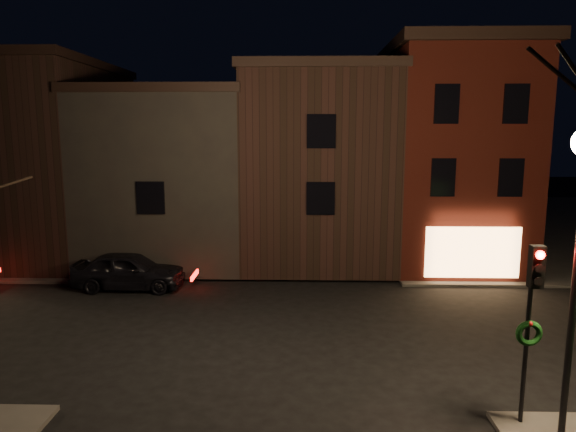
# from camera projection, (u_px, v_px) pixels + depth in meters

# --- Properties ---
(ground) EXTENTS (120.00, 120.00, 0.00)m
(ground) POSITION_uv_depth(u_px,v_px,m) (280.00, 331.00, 16.93)
(ground) COLOR black
(ground) RESTS_ON ground
(sidewalk_far_right) EXTENTS (30.00, 30.00, 0.12)m
(sidewalk_far_right) POSITION_uv_depth(u_px,v_px,m) (575.00, 224.00, 36.12)
(sidewalk_far_right) COLOR #2D2B28
(sidewalk_far_right) RESTS_ON ground
(sidewalk_far_left) EXTENTS (30.00, 30.00, 0.12)m
(sidewalk_far_left) POSITION_uv_depth(u_px,v_px,m) (16.00, 222.00, 37.18)
(sidewalk_far_left) COLOR #2D2B28
(sidewalk_far_left) RESTS_ON ground
(corner_building) EXTENTS (6.50, 8.50, 10.50)m
(corner_building) POSITION_uv_depth(u_px,v_px,m) (450.00, 154.00, 25.19)
(corner_building) COLOR #45120C
(corner_building) RESTS_ON ground
(row_building_a) EXTENTS (7.30, 10.30, 9.40)m
(row_building_a) POSITION_uv_depth(u_px,v_px,m) (317.00, 164.00, 26.47)
(row_building_a) COLOR black
(row_building_a) RESTS_ON ground
(row_building_b) EXTENTS (7.80, 10.30, 8.40)m
(row_building_b) POSITION_uv_depth(u_px,v_px,m) (178.00, 174.00, 26.74)
(row_building_b) COLOR black
(row_building_b) RESTS_ON ground
(row_building_c) EXTENTS (7.30, 10.30, 9.90)m
(row_building_c) POSITION_uv_depth(u_px,v_px,m) (40.00, 159.00, 26.81)
(row_building_c) COLOR black
(row_building_c) RESTS_ON ground
(traffic_signal) EXTENTS (0.58, 0.38, 4.05)m
(traffic_signal) POSITION_uv_depth(u_px,v_px,m) (532.00, 307.00, 10.89)
(traffic_signal) COLOR black
(traffic_signal) RESTS_ON sidewalk_near_right
(parked_car_a) EXTENTS (4.63, 1.90, 1.57)m
(parked_car_a) POSITION_uv_depth(u_px,v_px,m) (129.00, 270.00, 21.39)
(parked_car_a) COLOR black
(parked_car_a) RESTS_ON ground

